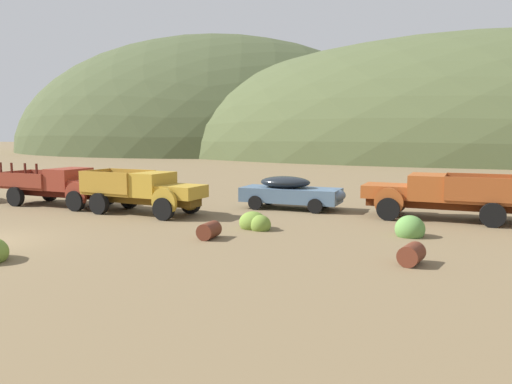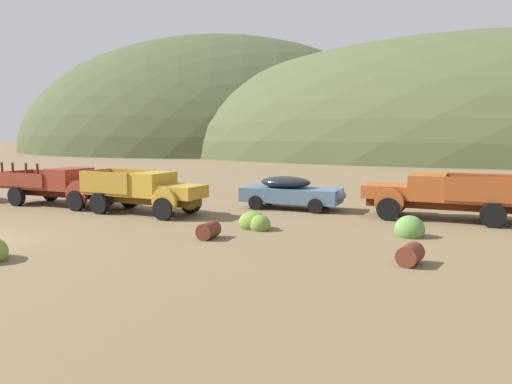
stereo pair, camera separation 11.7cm
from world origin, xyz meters
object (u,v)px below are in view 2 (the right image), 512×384
(truck_mustard, at_px, (151,192))
(truck_oxide_orange, at_px, (431,195))
(truck_rust_red, at_px, (68,186))
(oil_drum_tipped, at_px, (208,230))
(car_chalk_blue, at_px, (294,192))
(oil_drum_spare, at_px, (410,255))

(truck_mustard, distance_m, truck_oxide_orange, 12.17)
(truck_rust_red, height_order, oil_drum_tipped, truck_rust_red)
(car_chalk_blue, relative_size, truck_oxide_orange, 0.77)
(oil_drum_tipped, distance_m, oil_drum_spare, 6.84)
(oil_drum_tipped, bearing_deg, truck_oxide_orange, 41.75)
(oil_drum_tipped, bearing_deg, truck_rust_red, 152.89)
(truck_rust_red, height_order, truck_oxide_orange, truck_rust_red)
(car_chalk_blue, height_order, oil_drum_spare, car_chalk_blue)
(truck_oxide_orange, bearing_deg, oil_drum_spare, 90.64)
(oil_drum_tipped, bearing_deg, car_chalk_blue, 80.82)
(truck_rust_red, xyz_separation_m, car_chalk_blue, (10.93, 2.49, -0.19))
(truck_rust_red, bearing_deg, truck_oxide_orange, 11.74)
(truck_rust_red, xyz_separation_m, truck_mustard, (5.22, -0.99, 0.01))
(car_chalk_blue, distance_m, oil_drum_tipped, 7.59)
(truck_rust_red, relative_size, truck_oxide_orange, 0.99)
(car_chalk_blue, xyz_separation_m, oil_drum_spare, (5.48, -8.93, -0.52))
(truck_rust_red, distance_m, truck_oxide_orange, 17.18)
(truck_mustard, bearing_deg, oil_drum_spare, -17.21)
(truck_oxide_orange, distance_m, oil_drum_tipped, 9.93)
(truck_rust_red, relative_size, truck_mustard, 1.09)
(oil_drum_spare, bearing_deg, car_chalk_blue, 121.54)
(truck_rust_red, relative_size, car_chalk_blue, 1.29)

